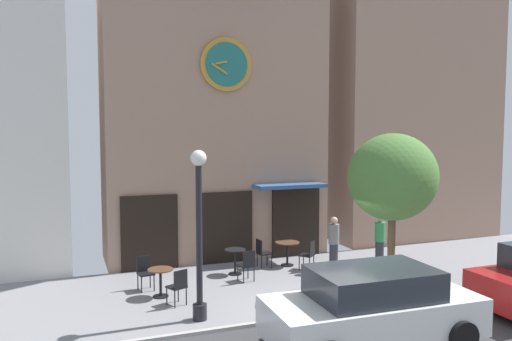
# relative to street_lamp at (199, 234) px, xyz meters

# --- Properties ---
(ground_plane) EXTENTS (27.54, 11.71, 0.13)m
(ground_plane) POSITION_rel_street_lamp_xyz_m (3.02, -1.27, -1.98)
(ground_plane) COLOR gray
(clock_building) EXTENTS (7.39, 3.66, 11.71)m
(clock_building) POSITION_rel_street_lamp_xyz_m (2.08, 5.76, 4.07)
(clock_building) COLOR #9E7A66
(clock_building) RESTS_ON ground_plane
(neighbor_building_right) EXTENTS (6.90, 4.74, 15.19)m
(neighbor_building_right) POSITION_rel_street_lamp_xyz_m (10.26, 6.94, 5.64)
(neighbor_building_right) COLOR #9E7A66
(neighbor_building_right) RESTS_ON ground_plane
(street_lamp) EXTENTS (0.36, 0.36, 3.84)m
(street_lamp) POSITION_rel_street_lamp_xyz_m (0.00, 0.00, 0.00)
(street_lamp) COLOR black
(street_lamp) RESTS_ON ground_plane
(street_tree) EXTENTS (2.40, 2.16, 4.20)m
(street_tree) POSITION_rel_street_lamp_xyz_m (5.22, 0.13, 1.09)
(street_tree) COLOR brown
(street_tree) RESTS_ON ground_plane
(cafe_table_near_door) EXTENTS (0.66, 0.66, 0.73)m
(cafe_table_near_door) POSITION_rel_street_lamp_xyz_m (-0.54, 1.89, -1.45)
(cafe_table_near_door) COLOR black
(cafe_table_near_door) RESTS_ON ground_plane
(cafe_table_rightmost) EXTENTS (0.62, 0.62, 0.75)m
(cafe_table_rightmost) POSITION_rel_street_lamp_xyz_m (1.90, 3.15, -1.45)
(cafe_table_rightmost) COLOR black
(cafe_table_rightmost) RESTS_ON ground_plane
(cafe_table_near_curb) EXTENTS (0.77, 0.77, 0.76)m
(cafe_table_near_curb) POSITION_rel_street_lamp_xyz_m (3.74, 3.48, -1.40)
(cafe_table_near_curb) COLOR black
(cafe_table_near_curb) RESTS_ON ground_plane
(cafe_chair_left_end) EXTENTS (0.56, 0.56, 0.90)m
(cafe_chair_left_end) POSITION_rel_street_lamp_xyz_m (4.16, 2.79, -1.42)
(cafe_chair_left_end) COLOR black
(cafe_chair_left_end) RESTS_ON ground_plane
(cafe_chair_by_entrance) EXTENTS (0.42, 0.42, 0.90)m
(cafe_chair_by_entrance) POSITION_rel_street_lamp_xyz_m (2.90, 3.53, -1.42)
(cafe_chair_by_entrance) COLOR black
(cafe_chair_by_entrance) RESTS_ON ground_plane
(cafe_chair_outer) EXTENTS (0.52, 0.52, 0.90)m
(cafe_chair_outer) POSITION_rel_street_lamp_xyz_m (-0.25, 1.08, -1.42)
(cafe_chair_outer) COLOR black
(cafe_chair_outer) RESTS_ON ground_plane
(cafe_chair_curbside) EXTENTS (0.45, 0.45, 0.90)m
(cafe_chair_curbside) POSITION_rel_street_lamp_xyz_m (-0.83, 2.64, -1.42)
(cafe_chair_curbside) COLOR black
(cafe_chair_curbside) RESTS_ON ground_plane
(cafe_chair_facing_street) EXTENTS (0.47, 0.47, 0.90)m
(cafe_chair_facing_street) POSITION_rel_street_lamp_xyz_m (1.98, 2.32, -1.42)
(cafe_chair_facing_street) COLOR black
(cafe_chair_facing_street) RESTS_ON ground_plane
(pedestrian_grey) EXTENTS (0.45, 0.45, 1.67)m
(pedestrian_grey) POSITION_rel_street_lamp_xyz_m (4.78, 2.38, -1.09)
(pedestrian_grey) COLOR #2D2D38
(pedestrian_grey) RESTS_ON ground_plane
(pedestrian_green) EXTENTS (0.43, 0.43, 1.67)m
(pedestrian_green) POSITION_rel_street_lamp_xyz_m (6.28, 2.17, -1.09)
(pedestrian_green) COLOR #2D2D38
(pedestrian_green) RESTS_ON ground_plane
(parked_car_white) EXTENTS (4.35, 2.13, 1.55)m
(parked_car_white) POSITION_rel_street_lamp_xyz_m (2.88, -2.52, -1.19)
(parked_car_white) COLOR white
(parked_car_white) RESTS_ON ground_plane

